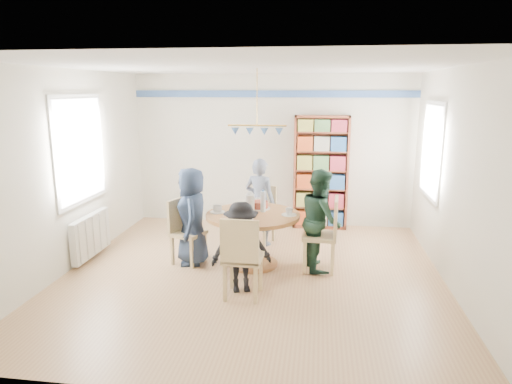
% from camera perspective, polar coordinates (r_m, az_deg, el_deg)
% --- Properties ---
extents(ground, '(5.00, 5.00, 0.00)m').
position_cam_1_polar(ground, '(6.20, -0.52, -10.33)').
color(ground, tan).
extents(room_shell, '(5.00, 5.00, 5.00)m').
position_cam_1_polar(room_shell, '(6.65, -1.67, 5.99)').
color(room_shell, white).
rests_on(room_shell, ground).
extents(radiator, '(0.12, 1.00, 0.60)m').
position_cam_1_polar(radiator, '(7.09, -19.93, -5.11)').
color(radiator, silver).
rests_on(radiator, ground).
extents(dining_table, '(1.30, 1.30, 0.75)m').
position_cam_1_polar(dining_table, '(6.35, -0.38, -4.41)').
color(dining_table, brown).
rests_on(dining_table, ground).
extents(chair_left, '(0.52, 0.52, 0.92)m').
position_cam_1_polar(chair_left, '(6.56, -9.03, -4.45)').
color(chair_left, '#D4BB82').
rests_on(chair_left, ground).
extents(chair_right, '(0.47, 0.47, 1.02)m').
position_cam_1_polar(chair_right, '(6.24, 8.79, -4.83)').
color(chair_right, '#D4BB82').
rests_on(chair_right, ground).
extents(chair_far, '(0.52, 0.52, 0.91)m').
position_cam_1_polar(chair_far, '(7.37, 0.77, -2.42)').
color(chair_far, '#D4BB82').
rests_on(chair_far, ground).
extents(chair_near, '(0.46, 0.46, 1.01)m').
position_cam_1_polar(chair_near, '(5.34, -1.81, -7.81)').
color(chair_near, '#D4BB82').
rests_on(chair_near, ground).
extents(person_left, '(0.60, 0.76, 1.38)m').
position_cam_1_polar(person_left, '(6.46, -8.00, -3.01)').
color(person_left, '#1A2539').
rests_on(person_left, ground).
extents(person_right, '(0.64, 0.76, 1.39)m').
position_cam_1_polar(person_right, '(6.27, 8.09, -3.43)').
color(person_right, '#193325').
rests_on(person_right, ground).
extents(person_far, '(0.59, 0.48, 1.39)m').
position_cam_1_polar(person_far, '(7.18, 0.49, -1.25)').
color(person_far, gray).
rests_on(person_far, ground).
extents(person_near, '(0.82, 0.62, 1.13)m').
position_cam_1_polar(person_near, '(5.55, -1.87, -6.92)').
color(person_near, black).
rests_on(person_near, ground).
extents(bookshelf, '(0.95, 0.28, 1.99)m').
position_cam_1_polar(bookshelf, '(8.11, 8.11, 2.31)').
color(bookshelf, brown).
rests_on(bookshelf, ground).
extents(tableware, '(1.21, 1.21, 0.32)m').
position_cam_1_polar(tableware, '(6.31, -0.59, -2.05)').
color(tableware, white).
rests_on(tableware, dining_table).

